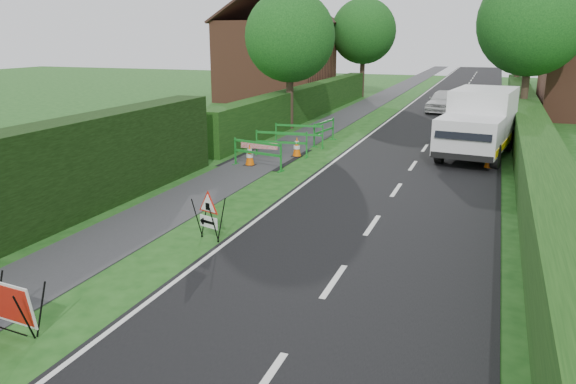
% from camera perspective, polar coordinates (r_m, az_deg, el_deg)
% --- Properties ---
extents(ground, '(120.00, 120.00, 0.00)m').
position_cam_1_polar(ground, '(10.97, -9.63, -9.17)').
color(ground, '#184513').
rests_on(ground, ground).
extents(road_surface, '(6.00, 90.00, 0.02)m').
position_cam_1_polar(road_surface, '(43.89, 16.94, 9.03)').
color(road_surface, black).
rests_on(road_surface, ground).
extents(footpath, '(2.00, 90.00, 0.02)m').
position_cam_1_polar(footpath, '(44.55, 9.78, 9.57)').
color(footpath, '#2D2D30').
rests_on(footpath, ground).
extents(hedge_west_far, '(1.00, 24.00, 1.80)m').
position_cam_1_polar(hedge_west_far, '(32.52, 1.95, 7.59)').
color(hedge_west_far, '#14380F').
rests_on(hedge_west_far, ground).
extents(hedge_east, '(1.20, 50.00, 1.50)m').
position_cam_1_polar(hedge_east, '(25.04, 23.14, 3.89)').
color(hedge_east, '#14380F').
rests_on(hedge_east, ground).
extents(house_west, '(7.50, 7.40, 7.88)m').
position_cam_1_polar(house_west, '(41.46, -1.18, 13.36)').
color(house_west, brown).
rests_on(house_west, ground).
extents(tree_nw, '(4.40, 4.40, 6.70)m').
position_cam_1_polar(tree_nw, '(28.29, 0.19, 15.50)').
color(tree_nw, '#2D2116').
rests_on(tree_nw, ground).
extents(tree_ne, '(5.20, 5.20, 7.79)m').
position_cam_1_polar(tree_ne, '(30.61, 23.58, 15.56)').
color(tree_ne, '#2D2116').
rests_on(tree_ne, ground).
extents(tree_fw, '(4.80, 4.80, 7.24)m').
position_cam_1_polar(tree_fw, '(43.67, 7.69, 15.88)').
color(tree_fw, '#2D2116').
rests_on(tree_fw, ground).
extents(tree_fe, '(4.20, 4.20, 6.33)m').
position_cam_1_polar(tree_fe, '(46.60, 22.54, 14.10)').
color(tree_fe, '#2D2116').
rests_on(tree_fe, ground).
extents(red_rect_sign, '(1.06, 0.70, 0.86)m').
position_cam_1_polar(red_rect_sign, '(9.98, -26.47, -10.17)').
color(red_rect_sign, black).
rests_on(red_rect_sign, ground).
extents(triangle_sign, '(0.86, 0.86, 1.00)m').
position_cam_1_polar(triangle_sign, '(12.89, -8.19, -1.98)').
color(triangle_sign, black).
rests_on(triangle_sign, ground).
extents(works_van, '(2.91, 5.82, 2.54)m').
position_cam_1_polar(works_van, '(22.96, 18.84, 6.78)').
color(works_van, silver).
rests_on(works_van, ground).
extents(traffic_cone_0, '(0.38, 0.38, 0.79)m').
position_cam_1_polar(traffic_cone_0, '(21.07, 19.80, 3.31)').
color(traffic_cone_0, black).
rests_on(traffic_cone_0, ground).
extents(traffic_cone_1, '(0.38, 0.38, 0.79)m').
position_cam_1_polar(traffic_cone_1, '(23.18, 20.25, 4.32)').
color(traffic_cone_1, black).
rests_on(traffic_cone_1, ground).
extents(traffic_cone_2, '(0.38, 0.38, 0.79)m').
position_cam_1_polar(traffic_cone_2, '(24.43, 19.85, 4.90)').
color(traffic_cone_2, black).
rests_on(traffic_cone_2, ground).
extents(traffic_cone_3, '(0.38, 0.38, 0.79)m').
position_cam_1_polar(traffic_cone_3, '(20.31, -3.91, 3.77)').
color(traffic_cone_3, black).
rests_on(traffic_cone_3, ground).
extents(traffic_cone_4, '(0.38, 0.38, 0.79)m').
position_cam_1_polar(traffic_cone_4, '(21.78, 0.91, 4.61)').
color(traffic_cone_4, black).
rests_on(traffic_cone_4, ground).
extents(ped_barrier_0, '(2.09, 0.82, 1.00)m').
position_cam_1_polar(ped_barrier_0, '(19.85, -3.12, 4.21)').
color(ped_barrier_0, '#167C23').
rests_on(ped_barrier_0, ground).
extents(ped_barrier_1, '(2.09, 0.59, 1.00)m').
position_cam_1_polar(ped_barrier_1, '(21.81, -0.68, 5.27)').
color(ped_barrier_1, '#167C23').
rests_on(ped_barrier_1, ground).
extents(ped_barrier_2, '(2.09, 0.58, 1.00)m').
position_cam_1_polar(ped_barrier_2, '(23.58, 1.14, 6.06)').
color(ped_barrier_2, '#167C23').
rests_on(ped_barrier_2, ground).
extents(ped_barrier_3, '(0.62, 2.09, 1.00)m').
position_cam_1_polar(ped_barrier_3, '(24.57, 3.68, 6.41)').
color(ped_barrier_3, '#167C23').
rests_on(ped_barrier_3, ground).
extents(redwhite_plank, '(1.50, 0.11, 0.25)m').
position_cam_1_polar(redwhite_plank, '(21.86, -2.93, 3.59)').
color(redwhite_plank, red).
rests_on(redwhite_plank, ground).
extents(hatchback_car, '(2.03, 4.14, 1.36)m').
position_cam_1_polar(hatchback_car, '(36.06, 15.53, 8.92)').
color(hatchback_car, silver).
rests_on(hatchback_car, ground).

